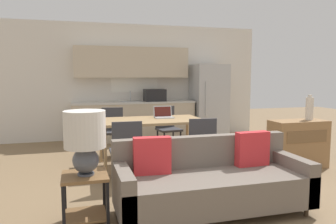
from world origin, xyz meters
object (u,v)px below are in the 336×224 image
object	(u,v)px
table_lamp	(85,136)
dining_chair_far_left	(113,129)
dining_table	(151,123)
dining_chair_near_right	(200,144)
dining_chair_near_left	(126,149)
couch	(210,182)
side_table	(85,192)
dining_chair_far_right	(167,126)
credenza	(298,144)
vase	(309,108)
laptop	(163,115)
refrigerator	(209,101)

from	to	relation	value
table_lamp	dining_chair_far_left	bearing A→B (deg)	78.74
dining_table	dining_chair_near_right	size ratio (longest dim) A/B	1.91
dining_table	dining_chair_near_left	world-z (taller)	dining_chair_near_left
couch	dining_chair_far_left	xyz separation A→B (m)	(-0.74, 2.89, 0.17)
side_table	dining_chair_far_right	size ratio (longest dim) A/B	0.59
side_table	dining_chair_near_left	xyz separation A→B (m)	(0.58, 1.15, 0.15)
dining_table	credenza	world-z (taller)	same
credenza	vase	xyz separation A→B (m)	(0.20, 0.01, 0.58)
dining_chair_near_left	laptop	bearing A→B (deg)	-126.66
credenza	dining_table	bearing A→B (deg)	160.90
vase	dining_chair_far_right	bearing A→B (deg)	139.78
dining_table	vase	bearing A→B (deg)	-17.35
dining_table	laptop	size ratio (longest dim) A/B	5.16
credenza	laptop	world-z (taller)	laptop
dining_table	vase	size ratio (longest dim) A/B	4.13
table_lamp	dining_chair_far_left	world-z (taller)	table_lamp
dining_table	dining_chair_far_right	xyz separation A→B (m)	(0.53, 0.87, -0.21)
vase	dining_chair_far_right	world-z (taller)	vase
dining_chair_near_left	dining_chair_far_right	xyz separation A→B (m)	(1.08, 1.74, 0.00)
side_table	laptop	size ratio (longest dim) A/B	1.61
couch	side_table	distance (m)	1.33
refrigerator	table_lamp	distance (m)	5.19
couch	credenza	world-z (taller)	couch
dining_chair_near_right	dining_chair_far_right	size ratio (longest dim) A/B	1.00
vase	dining_chair_far_left	size ratio (longest dim) A/B	0.46
refrigerator	dining_chair_near_left	size ratio (longest dim) A/B	1.98
couch	dining_chair_far_left	world-z (taller)	dining_chair_far_left
credenza	laptop	distance (m)	2.26
dining_chair_near_right	laptop	xyz separation A→B (m)	(-0.28, 1.03, 0.32)
dining_table	couch	bearing A→B (deg)	-84.28
side_table	dining_chair_far_left	distance (m)	2.96
side_table	credenza	bearing A→B (deg)	19.93
side_table	dining_chair_far_right	world-z (taller)	dining_chair_far_right
credenza	dining_chair_far_left	world-z (taller)	dining_chair_far_left
dining_chair_near_left	dining_chair_far_left	xyz separation A→B (m)	(0.01, 1.75, 0.00)
vase	laptop	size ratio (longest dim) A/B	1.25
table_lamp	dining_chair_near_right	distance (m)	2.06
vase	dining_table	bearing A→B (deg)	162.65
table_lamp	laptop	bearing A→B (deg)	57.92
table_lamp	credenza	bearing A→B (deg)	20.26
side_table	dining_chair_near_right	xyz separation A→B (m)	(1.66, 1.15, 0.15)
table_lamp	dining_chair_far_right	distance (m)	3.37
vase	dining_chair_far_right	xyz separation A→B (m)	(-1.94, 1.64, -0.46)
dining_table	dining_chair_near_left	size ratio (longest dim) A/B	1.91
refrigerator	couch	size ratio (longest dim) A/B	0.85
credenza	table_lamp	bearing A→B (deg)	-159.74
refrigerator	dining_chair_far_right	distance (m)	1.95
dining_table	dining_chair_far_left	distance (m)	1.04
dining_chair_near_left	laptop	distance (m)	1.35
refrigerator	side_table	distance (m)	5.21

